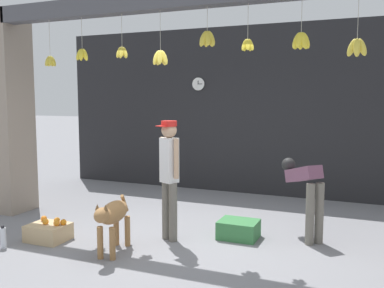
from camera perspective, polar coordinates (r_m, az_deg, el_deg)
ground_plane at (r=5.77m, az=-1.78°, el=-12.66°), size 60.00×60.00×0.00m
shop_back_wall at (r=8.38m, az=6.99°, el=4.44°), size 7.78×0.12×3.23m
shop_pillar_left at (r=7.63m, az=-23.62°, el=3.80°), size 0.70×0.60×3.23m
storefront_awning at (r=5.69m, az=-1.18°, el=18.19°), size 5.88×0.27×0.95m
dog at (r=5.26m, az=-10.53°, el=-9.38°), size 0.36×0.91×0.68m
shopkeeper at (r=5.55m, az=-3.05°, el=-3.67°), size 0.32×0.29×1.57m
worker_stooping at (r=5.83m, az=14.89°, el=-5.72°), size 0.63×0.67×1.03m
fruit_crate_oranges at (r=6.02m, az=-18.57°, el=-11.02°), size 0.50×0.41×0.29m
produce_box_green at (r=5.84m, az=6.23°, el=-11.24°), size 0.51×0.41×0.24m
water_bottle at (r=5.93m, az=-23.87°, el=-11.35°), size 0.07×0.07×0.29m
wall_clock at (r=8.61m, az=0.86°, el=8.01°), size 0.27×0.03×0.27m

